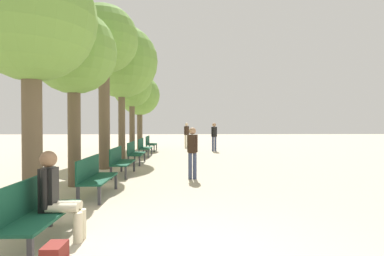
# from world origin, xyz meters

# --- Properties ---
(bench_row_0) EXTENTS (0.52, 1.56, 0.90)m
(bench_row_0) POSITION_xyz_m (-1.93, 0.74, 0.50)
(bench_row_0) COLOR #144733
(bench_row_0) RESTS_ON ground_plane
(bench_row_1) EXTENTS (0.52, 1.56, 0.90)m
(bench_row_1) POSITION_xyz_m (-1.93, 3.47, 0.50)
(bench_row_1) COLOR #144733
(bench_row_1) RESTS_ON ground_plane
(bench_row_2) EXTENTS (0.52, 1.56, 0.90)m
(bench_row_2) POSITION_xyz_m (-1.93, 6.20, 0.50)
(bench_row_2) COLOR #144733
(bench_row_2) RESTS_ON ground_plane
(bench_row_3) EXTENTS (0.52, 1.56, 0.90)m
(bench_row_3) POSITION_xyz_m (-1.93, 8.93, 0.50)
(bench_row_3) COLOR #144733
(bench_row_3) RESTS_ON ground_plane
(bench_row_4) EXTENTS (0.52, 1.56, 0.90)m
(bench_row_4) POSITION_xyz_m (-1.93, 11.66, 0.50)
(bench_row_4) COLOR #144733
(bench_row_4) RESTS_ON ground_plane
(bench_row_5) EXTENTS (0.52, 1.56, 0.90)m
(bench_row_5) POSITION_xyz_m (-1.93, 14.39, 0.50)
(bench_row_5) COLOR #144733
(bench_row_5) RESTS_ON ground_plane
(tree_row_0) EXTENTS (2.45, 2.45, 4.94)m
(tree_row_0) POSITION_xyz_m (-2.79, 2.41, 3.66)
(tree_row_0) COLOR brown
(tree_row_0) RESTS_ON ground_plane
(tree_row_1) EXTENTS (2.24, 2.24, 4.69)m
(tree_row_1) POSITION_xyz_m (-2.79, 4.60, 3.52)
(tree_row_1) COLOR brown
(tree_row_1) RESTS_ON ground_plane
(tree_row_2) EXTENTS (2.47, 2.47, 5.97)m
(tree_row_2) POSITION_xyz_m (-2.79, 7.57, 4.63)
(tree_row_2) COLOR brown
(tree_row_2) RESTS_ON ground_plane
(tree_row_3) EXTENTS (3.36, 3.36, 6.21)m
(tree_row_3) POSITION_xyz_m (-2.79, 10.58, 4.51)
(tree_row_3) COLOR brown
(tree_row_3) RESTS_ON ground_plane
(tree_row_4) EXTENTS (2.21, 2.21, 4.79)m
(tree_row_4) POSITION_xyz_m (-2.79, 13.31, 3.63)
(tree_row_4) COLOR brown
(tree_row_4) RESTS_ON ground_plane
(tree_row_5) EXTENTS (2.61, 2.61, 4.79)m
(tree_row_5) POSITION_xyz_m (-2.79, 16.13, 3.45)
(tree_row_5) COLOR brown
(tree_row_5) RESTS_ON ground_plane
(person_seated) EXTENTS (0.62, 0.35, 1.29)m
(person_seated) POSITION_xyz_m (-1.68, 0.88, 0.68)
(person_seated) COLOR beige
(person_seated) RESTS_ON ground_plane
(pedestrian_near) EXTENTS (0.34, 0.30, 1.68)m
(pedestrian_near) POSITION_xyz_m (1.88, 14.16, 0.96)
(pedestrian_near) COLOR #384260
(pedestrian_near) RESTS_ON ground_plane
(pedestrian_mid) EXTENTS (0.31, 0.24, 1.55)m
(pedestrian_mid) POSITION_xyz_m (0.38, 5.50, 0.89)
(pedestrian_mid) COLOR #384260
(pedestrian_mid) RESTS_ON ground_plane
(pedestrian_far) EXTENTS (0.34, 0.30, 1.68)m
(pedestrian_far) POSITION_xyz_m (0.27, 16.99, 0.96)
(pedestrian_far) COLOR beige
(pedestrian_far) RESTS_ON ground_plane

